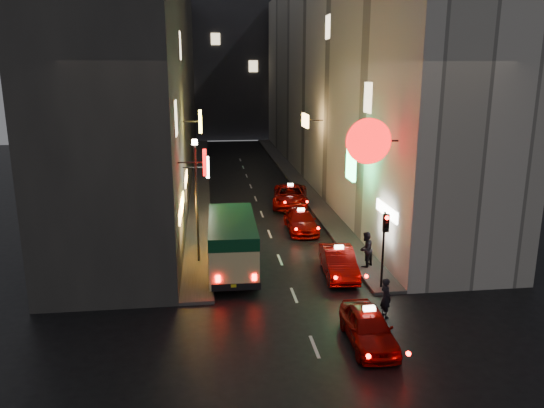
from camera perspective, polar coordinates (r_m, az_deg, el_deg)
name	(u,v)px	position (r m, az deg, el deg)	size (l,w,h in m)	color
building_left	(152,77)	(47.05, -12.76, 13.17)	(7.48, 52.00, 18.00)	#3A3835
building_right	(337,77)	(48.28, 7.04, 13.43)	(8.42, 52.00, 18.00)	beige
building_far	(229,59)	(78.95, -4.63, 15.27)	(30.00, 10.00, 22.00)	#2F2E33
sidewalk_left	(201,180)	(47.84, -7.70, 2.63)	(1.50, 52.00, 0.15)	#4A4745
sidewalk_right	(294,177)	(48.48, 2.41, 2.90)	(1.50, 52.00, 0.15)	#4A4745
minibus	(232,239)	(25.74, -4.31, -3.77)	(2.34, 6.33, 2.71)	beige
taxi_near	(369,325)	(19.89, 10.34, -12.63)	(2.01, 4.76, 1.67)	#880704
taxi_second	(339,260)	(25.81, 7.18, -5.98)	(2.37, 5.05, 1.73)	#880704
taxi_third	(301,219)	(32.59, 3.12, -1.63)	(1.94, 4.62, 1.63)	#880704
taxi_far	(290,194)	(38.45, 1.99, 1.07)	(3.04, 5.71, 1.90)	#880704
pedestrian_crossing	(386,295)	(21.94, 12.15, -9.56)	(0.61, 0.39, 1.85)	black
pedestrian_sidewalk	(366,247)	(26.63, 10.06, -4.58)	(0.76, 0.48, 2.02)	black
traffic_light	(385,234)	(23.72, 12.05, -3.18)	(0.26, 0.43, 3.50)	black
lamp_post	(196,193)	(26.54, -8.13, 1.20)	(0.28, 0.28, 6.22)	black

